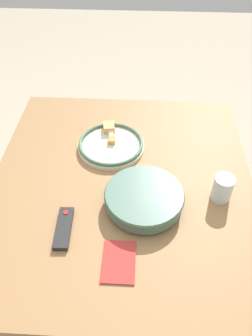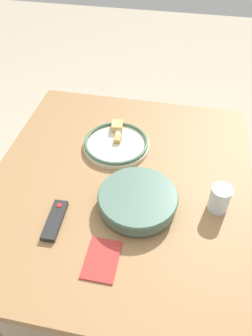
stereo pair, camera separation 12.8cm
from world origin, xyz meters
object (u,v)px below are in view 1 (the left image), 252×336
(noodle_bowl, at_px, (144,198))
(tv_remote, at_px, (64,228))
(food_plate, at_px, (111,144))
(drinking_glass, at_px, (223,188))

(noodle_bowl, xyz_separation_m, tv_remote, (-0.12, 0.27, -0.03))
(noodle_bowl, bearing_deg, food_plate, 25.35)
(food_plate, distance_m, drinking_glass, 0.50)
(food_plate, bearing_deg, drinking_glass, -121.05)
(food_plate, relative_size, tv_remote, 1.72)
(drinking_glass, bearing_deg, food_plate, 58.95)
(noodle_bowl, distance_m, drinking_glass, 0.29)
(noodle_bowl, distance_m, tv_remote, 0.30)
(tv_remote, height_order, drinking_glass, drinking_glass)
(tv_remote, xyz_separation_m, drinking_glass, (0.17, -0.55, 0.04))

